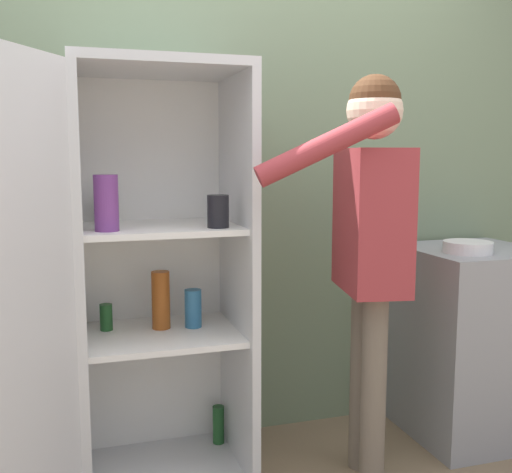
{
  "coord_description": "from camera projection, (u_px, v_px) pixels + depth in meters",
  "views": [
    {
      "loc": [
        -0.72,
        -1.72,
        1.33
      ],
      "look_at": [
        0.01,
        0.65,
        1.0
      ],
      "focal_mm": 42.0,
      "sensor_mm": 36.0,
      "label": 1
    }
  ],
  "objects": [
    {
      "name": "counter",
      "position": [
        471.0,
        341.0,
        2.87
      ],
      "size": [
        0.6,
        0.6,
        0.9
      ],
      "color": "gray",
      "rests_on": "ground_plane"
    },
    {
      "name": "wall_back",
      "position": [
        233.0,
        168.0,
        2.78
      ],
      "size": [
        7.0,
        0.06,
        2.55
      ],
      "color": "gray",
      "rests_on": "ground_plane"
    },
    {
      "name": "refrigerator",
      "position": [
        130.0,
        284.0,
        2.29
      ],
      "size": [
        1.07,
        1.12,
        1.69
      ],
      "color": "silver",
      "rests_on": "ground_plane"
    },
    {
      "name": "bowl",
      "position": [
        468.0,
        247.0,
        2.68
      ],
      "size": [
        0.22,
        0.22,
        0.05
      ],
      "color": "white",
      "rests_on": "counter"
    },
    {
      "name": "person",
      "position": [
        369.0,
        225.0,
        2.37
      ],
      "size": [
        0.68,
        0.52,
        1.64
      ],
      "color": "#726656",
      "rests_on": "ground_plane"
    }
  ]
}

